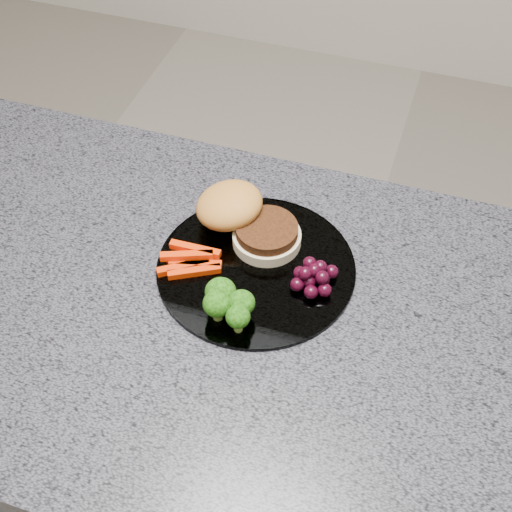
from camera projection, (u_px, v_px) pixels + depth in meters
The scene contains 7 objects.
island_cabinet at pixel (271, 488), 1.22m from camera, with size 1.20×0.60×0.86m, color brown.
countertop at pixel (277, 335), 0.89m from camera, with size 1.20×0.60×0.04m, color #4E4C57.
plate at pixel (256, 268), 0.93m from camera, with size 0.26×0.26×0.01m, color white.
burger at pixel (242, 218), 0.96m from camera, with size 0.16×0.12×0.05m.
carrot_sticks at pixel (191, 261), 0.92m from camera, with size 0.08×0.06×0.02m.
broccoli at pixel (227, 302), 0.86m from camera, with size 0.07×0.06×0.05m.
grape_bunch at pixel (314, 277), 0.90m from camera, with size 0.06×0.06×0.03m.
Camera 1 is at (0.14, -0.50, 1.61)m, focal length 50.00 mm.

